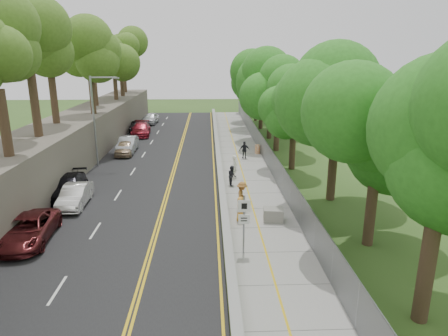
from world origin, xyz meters
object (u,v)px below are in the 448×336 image
at_px(construction_barrel, 258,149).
at_px(painter_0, 240,209).
at_px(person_far, 244,150).
at_px(streetlight, 96,115).
at_px(signpost, 244,218).
at_px(car_1, 75,196).
at_px(car_2, 28,229).
at_px(concrete_block, 273,215).

xyz_separation_m(construction_barrel, painter_0, (-3.09, -16.96, 0.32)).
distance_m(construction_barrel, person_far, 2.45).
height_order(streetlight, signpost, streetlight).
xyz_separation_m(car_1, person_far, (12.35, 12.03, 0.14)).
bearing_deg(car_1, person_far, 42.00).
bearing_deg(person_far, signpost, 80.47).
xyz_separation_m(signpost, painter_0, (0.16, 4.02, -1.14)).
bearing_deg(streetlight, car_2, -89.60).
bearing_deg(signpost, car_1, 146.40).
relative_size(streetlight, construction_barrel, 8.81).
bearing_deg(signpost, person_far, 84.76).
bearing_deg(car_1, streetlight, 92.97).
height_order(streetlight, construction_barrel, streetlight).
bearing_deg(concrete_block, streetlight, 136.36).
height_order(concrete_block, painter_0, painter_0).
relative_size(painter_0, person_far, 0.93).
distance_m(car_1, car_2, 5.33).
bearing_deg(painter_0, construction_barrel, 8.73).
xyz_separation_m(signpost, construction_barrel, (3.25, 20.98, -1.46)).
xyz_separation_m(signpost, person_far, (1.75, 19.07, -1.08)).
height_order(signpost, concrete_block, signpost).
bearing_deg(streetlight, construction_barrel, 15.02).
bearing_deg(person_far, car_1, 39.96).
bearing_deg(car_2, car_1, 76.94).
bearing_deg(signpost, construction_barrel, 81.19).
distance_m(construction_barrel, concrete_block, 17.02).
bearing_deg(concrete_block, person_far, 91.52).
height_order(construction_barrel, person_far, person_far).
relative_size(streetlight, painter_0, 5.18).
height_order(signpost, car_1, signpost).
distance_m(streetlight, concrete_block, 19.34).
relative_size(concrete_block, painter_0, 0.76).
distance_m(signpost, car_2, 11.61).
xyz_separation_m(construction_barrel, car_2, (-14.66, -19.20, 0.24)).
distance_m(signpost, concrete_block, 4.78).
bearing_deg(car_1, concrete_block, -15.72).
height_order(concrete_block, person_far, person_far).
relative_size(streetlight, signpost, 2.58).
height_order(construction_barrel, concrete_block, construction_barrel).
bearing_deg(concrete_block, car_1, 166.52).
bearing_deg(person_far, streetlight, 4.53).
distance_m(concrete_block, person_far, 15.10).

